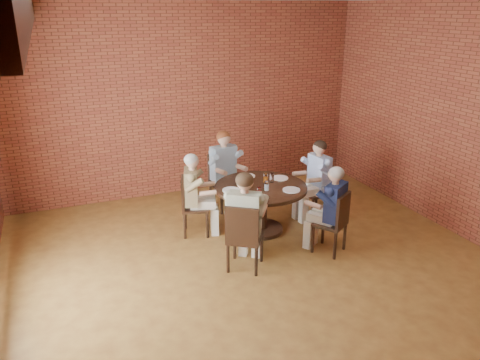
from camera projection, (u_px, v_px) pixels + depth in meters
name	position (u px, v px, depth m)	size (l,w,h in m)	color
floor	(270.00, 282.00, 5.94)	(7.00, 7.00, 0.00)	olive
wall_back	(188.00, 101.00, 8.39)	(7.00, 7.00, 0.00)	brown
ceiling_beam	(17.00, 9.00, 3.93)	(0.22, 6.90, 0.26)	black
dining_table	(261.00, 199.00, 7.13)	(1.40, 1.40, 0.75)	black
chair_a	(319.00, 188.00, 7.67)	(0.46, 0.46, 0.92)	black
diner_a	(316.00, 180.00, 7.58)	(0.51, 0.63, 1.30)	#466AB7
chair_b	(223.00, 179.00, 8.04)	(0.51, 0.51, 0.95)	black
diner_b	(225.00, 171.00, 7.91)	(0.54, 0.67, 1.36)	#7F92A2
chair_c	(190.00, 204.00, 7.06)	(0.50, 0.50, 0.90)	black
diner_c	(195.00, 195.00, 7.01)	(0.49, 0.61, 1.27)	brown
chair_d	(244.00, 235.00, 6.04)	(0.61, 0.61, 0.95)	black
diner_d	(245.00, 221.00, 6.06)	(0.54, 0.66, 1.35)	tan
chair_e	(335.00, 221.00, 6.50)	(0.55, 0.55, 0.90)	black
diner_e	(331.00, 210.00, 6.49)	(0.49, 0.61, 1.27)	#172043
plate_a	(280.00, 178.00, 7.36)	(0.26, 0.26, 0.01)	white
plate_b	(247.00, 176.00, 7.44)	(0.26, 0.26, 0.01)	white
plate_c	(231.00, 190.00, 6.87)	(0.26, 0.26, 0.01)	white
plate_d	(291.00, 190.00, 6.88)	(0.26, 0.26, 0.01)	white
glass_a	(272.00, 178.00, 7.19)	(0.07, 0.07, 0.14)	white
glass_b	(266.00, 178.00, 7.18)	(0.07, 0.07, 0.14)	white
glass_c	(245.00, 178.00, 7.16)	(0.07, 0.07, 0.14)	white
glass_d	(247.00, 181.00, 7.06)	(0.07, 0.07, 0.14)	white
glass_e	(248.00, 183.00, 6.96)	(0.07, 0.07, 0.14)	white
glass_f	(259.00, 192.00, 6.63)	(0.07, 0.07, 0.14)	white
glass_g	(267.00, 186.00, 6.86)	(0.07, 0.07, 0.14)	white
smartphone	(297.00, 188.00, 6.94)	(0.07, 0.13, 0.01)	black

